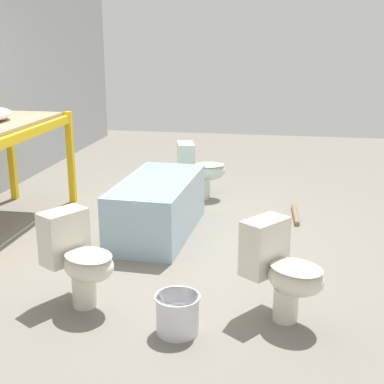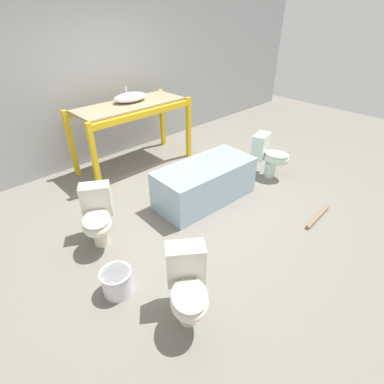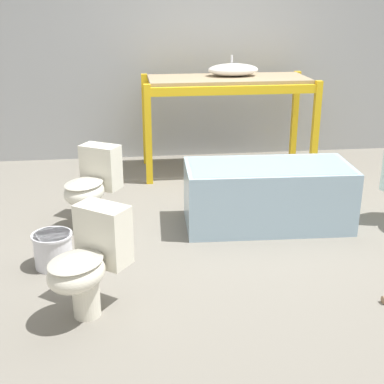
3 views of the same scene
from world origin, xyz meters
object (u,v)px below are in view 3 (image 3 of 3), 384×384
toilet_near (89,260)px  bucket_white (53,249)px  toilet_extra (92,184)px  sink_basin (233,70)px  bathtub_main (268,191)px

toilet_near → bucket_white: size_ratio=2.26×
toilet_extra → bucket_white: size_ratio=2.26×
sink_basin → bucket_white: (-1.79, -2.25, -1.00)m
bathtub_main → bucket_white: 1.88m
sink_basin → toilet_near: 3.35m
bathtub_main → sink_basin: bearing=92.3°
bathtub_main → toilet_near: (-1.47, -1.22, 0.06)m
toilet_near → bucket_white: bearing=152.1°
toilet_near → sink_basin: bearing=99.9°
sink_basin → bucket_white: sink_basin is taller
bathtub_main → toilet_near: bearing=-137.7°
sink_basin → toilet_near: sink_basin is taller
toilet_near → toilet_extra: (-0.05, 1.44, 0.00)m
bathtub_main → toilet_extra: bearing=174.5°
sink_basin → toilet_extra: size_ratio=0.83×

